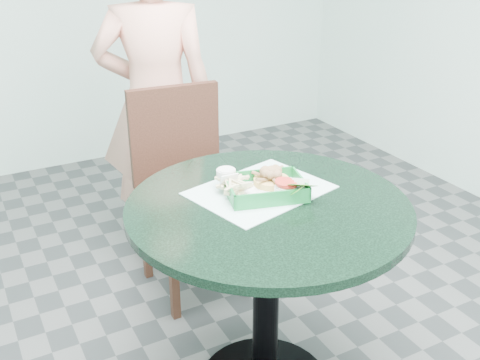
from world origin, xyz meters
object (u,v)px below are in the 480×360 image
sauce_ramekin (223,184)px  cafe_table (267,254)px  dining_chair (185,177)px  food_basket (265,196)px  crab_sandwich (267,180)px  diner_person (156,96)px

sauce_ramekin → cafe_table: bearing=-56.0°
dining_chair → food_basket: 0.78m
dining_chair → food_basket: dining_chair is taller
dining_chair → cafe_table: bearing=-88.4°
food_basket → crab_sandwich: bearing=54.2°
dining_chair → diner_person: bearing=94.0°
cafe_table → food_basket: food_basket is taller
diner_person → food_basket: 1.08m
food_basket → dining_chair: bearing=88.4°
food_basket → sauce_ramekin: 0.15m
cafe_table → food_basket: (0.02, 0.05, 0.19)m
crab_sandwich → sauce_ramekin: bearing=165.6°
dining_chair → food_basket: bearing=-87.1°
cafe_table → crab_sandwich: bearing=61.7°
food_basket → sauce_ramekin: size_ratio=3.83×
crab_sandwich → dining_chair: bearing=91.1°
diner_person → sauce_ramekin: bearing=104.2°
diner_person → food_basket: bearing=110.8°
diner_person → food_basket: (-0.02, -1.08, -0.06)m
sauce_ramekin → food_basket: bearing=-37.2°
cafe_table → sauce_ramekin: bearing=124.0°
diner_person → cafe_table: bearing=109.8°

